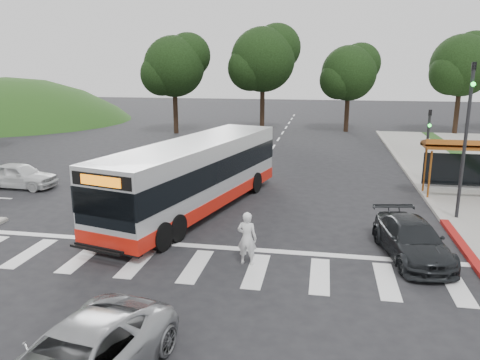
# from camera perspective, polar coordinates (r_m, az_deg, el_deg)

# --- Properties ---
(ground) EXTENTS (140.00, 140.00, 0.00)m
(ground) POSITION_cam_1_polar(r_m,az_deg,el_deg) (20.10, -1.58, -4.66)
(ground) COLOR black
(ground) RESTS_ON ground
(sidewalk_east) EXTENTS (4.00, 40.00, 0.12)m
(sidewalk_east) POSITION_cam_1_polar(r_m,az_deg,el_deg) (28.28, 24.44, -0.30)
(sidewalk_east) COLOR gray
(sidewalk_east) RESTS_ON ground
(curb_east) EXTENTS (0.30, 40.00, 0.15)m
(curb_east) POSITION_cam_1_polar(r_m,az_deg,el_deg) (27.85, 20.46, -0.10)
(curb_east) COLOR #9E9991
(curb_east) RESTS_ON ground
(curb_east_red) EXTENTS (0.32, 6.00, 0.15)m
(curb_east_red) POSITION_cam_1_polar(r_m,az_deg,el_deg) (18.51, 25.66, -7.51)
(curb_east_red) COLOR maroon
(curb_east_red) RESTS_ON ground
(hillside_nw) EXTENTS (44.00, 44.00, 10.00)m
(hillside_nw) POSITION_cam_1_polar(r_m,az_deg,el_deg) (60.82, -26.19, 6.48)
(hillside_nw) COLOR #193D13
(hillside_nw) RESTS_ON ground
(crosswalk_ladder) EXTENTS (18.00, 2.60, 0.01)m
(crosswalk_ladder) POSITION_cam_1_polar(r_m,az_deg,el_deg) (15.58, -5.41, -10.40)
(crosswalk_ladder) COLOR silver
(crosswalk_ladder) RESTS_ON ground
(bus_shelter) EXTENTS (4.20, 1.60, 2.86)m
(bus_shelter) POSITION_cam_1_polar(r_m,az_deg,el_deg) (25.05, 26.06, 3.19)
(bus_shelter) COLOR #954D18
(bus_shelter) RESTS_ON sidewalk_east
(traffic_signal_ne_tall) EXTENTS (0.18, 0.37, 6.50)m
(traffic_signal_ne_tall) POSITION_cam_1_polar(r_m,az_deg,el_deg) (21.07, 25.91, 5.64)
(traffic_signal_ne_tall) COLOR black
(traffic_signal_ne_tall) RESTS_ON ground
(traffic_signal_ne_short) EXTENTS (0.18, 0.37, 4.00)m
(traffic_signal_ne_short) POSITION_cam_1_polar(r_m,az_deg,el_deg) (27.99, 21.92, 4.86)
(traffic_signal_ne_short) COLOR black
(traffic_signal_ne_short) RESTS_ON ground
(tree_ne_a) EXTENTS (6.16, 5.74, 9.30)m
(tree_ne_a) POSITION_cam_1_polar(r_m,az_deg,el_deg) (48.26, 25.51, 12.61)
(tree_ne_a) COLOR black
(tree_ne_a) RESTS_ON parking_lot
(tree_north_a) EXTENTS (6.60, 6.15, 10.17)m
(tree_north_a) POSITION_cam_1_polar(r_m,az_deg,el_deg) (45.10, 2.92, 14.58)
(tree_north_a) COLOR black
(tree_north_a) RESTS_ON ground
(tree_north_b) EXTENTS (5.72, 5.33, 8.43)m
(tree_north_b) POSITION_cam_1_polar(r_m,az_deg,el_deg) (46.76, 13.23, 12.67)
(tree_north_b) COLOR black
(tree_north_b) RESTS_ON ground
(tree_north_c) EXTENTS (6.16, 5.74, 9.30)m
(tree_north_c) POSITION_cam_1_polar(r_m,az_deg,el_deg) (44.90, -7.92, 13.67)
(tree_north_c) COLOR black
(tree_north_c) RESTS_ON ground
(transit_bus) EXTENTS (5.55, 12.40, 3.13)m
(transit_bus) POSITION_cam_1_polar(r_m,az_deg,el_deg) (20.82, -5.41, 0.43)
(transit_bus) COLOR silver
(transit_bus) RESTS_ON ground
(pedestrian) EXTENTS (0.70, 0.50, 1.80)m
(pedestrian) POSITION_cam_1_polar(r_m,az_deg,el_deg) (15.34, 0.86, -7.13)
(pedestrian) COLOR silver
(pedestrian) RESTS_ON ground
(dark_sedan) EXTENTS (2.58, 4.67, 1.28)m
(dark_sedan) POSITION_cam_1_polar(r_m,az_deg,el_deg) (16.98, 20.23, -6.82)
(dark_sedan) COLOR black
(dark_sedan) RESTS_ON ground
(west_car_white) EXTENTS (4.03, 1.78, 1.35)m
(west_car_white) POSITION_cam_1_polar(r_m,az_deg,el_deg) (27.42, -25.29, 0.51)
(west_car_white) COLOR silver
(west_car_white) RESTS_ON ground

